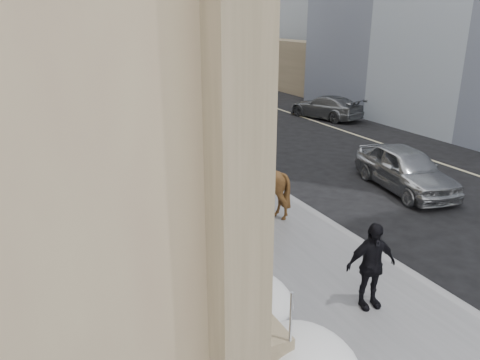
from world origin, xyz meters
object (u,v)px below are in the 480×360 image
pedestrian (371,266)px  mounted_horse_left (201,229)px  car_grey (326,107)px  mounted_horse_right (253,180)px  car_silver (405,169)px

pedestrian → mounted_horse_left: bearing=143.7°
mounted_horse_left → car_grey: bearing=-114.5°
mounted_horse_right → mounted_horse_left: bearing=39.8°
mounted_horse_right → pedestrian: size_ratio=1.41×
mounted_horse_left → car_silver: 8.99m
mounted_horse_right → car_silver: 5.99m
mounted_horse_right → car_grey: 15.60m
pedestrian → car_grey: pedestrian is taller
mounted_horse_left → car_grey: 19.30m
car_silver → mounted_horse_left: bearing=-153.7°
mounted_horse_left → car_grey: mounted_horse_left is taller
mounted_horse_left → pedestrian: bearing=153.9°
mounted_horse_left → pedestrian: size_ratio=1.51×
mounted_horse_left → mounted_horse_right: size_ratio=1.07×
pedestrian → car_silver: pedestrian is taller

